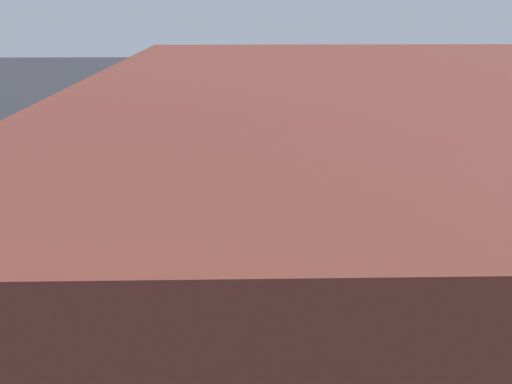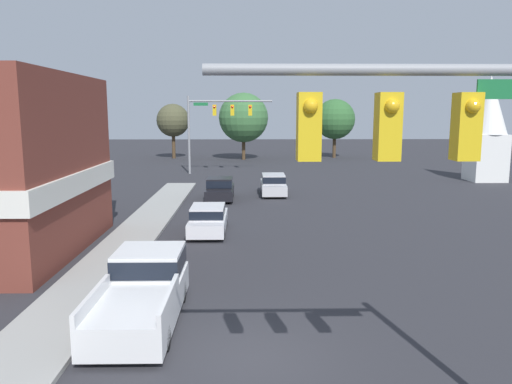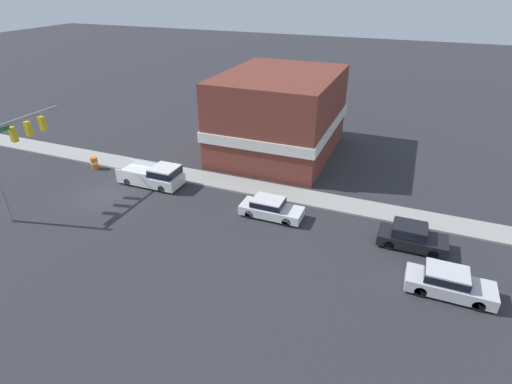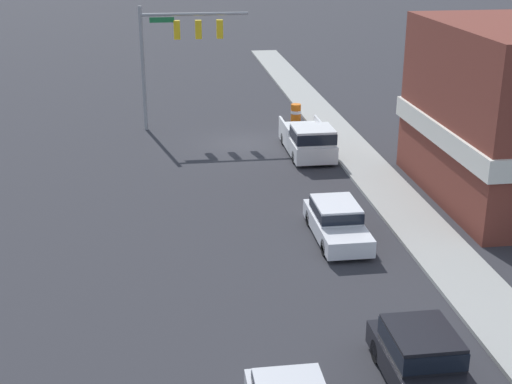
{
  "view_description": "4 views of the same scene",
  "coord_description": "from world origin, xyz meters",
  "views": [
    {
      "loc": [
        -22.19,
        13.14,
        8.39
      ],
      "look_at": [
        0.56,
        12.44,
        2.43
      ],
      "focal_mm": 50.0,
      "sensor_mm": 36.0,
      "label": 1
    },
    {
      "loc": [
        -0.17,
        -11.51,
        6.04
      ],
      "look_at": [
        0.21,
        10.48,
        2.5
      ],
      "focal_mm": 35.0,
      "sensor_mm": 36.0,
      "label": 2
    },
    {
      "loc": [
        21.04,
        21.3,
        15.39
      ],
      "look_at": [
        -1.17,
        12.39,
        2.36
      ],
      "focal_mm": 28.0,
      "sensor_mm": 36.0,
      "label": 3
    },
    {
      "loc": [
        4.43,
        37.83,
        11.49
      ],
      "look_at": [
        1.24,
        14.77,
        2.71
      ],
      "focal_mm": 50.0,
      "sensor_mm": 36.0,
      "label": 4
    }
  ],
  "objects": [
    {
      "name": "construction_barrel",
      "position": [
        -3.9,
        -4.35,
        0.55
      ],
      "size": [
        0.64,
        0.64,
        1.08
      ],
      "color": "orange",
      "rests_on": "ground"
    },
    {
      "name": "car_oncoming",
      "position": [
        1.74,
        24.78,
        0.8
      ],
      "size": [
        1.77,
        4.58,
        1.54
      ],
      "rotation": [
        0.0,
        0.0,
        3.14
      ],
      "color": "black",
      "rests_on": "ground"
    },
    {
      "name": "car_second_ahead",
      "position": [
        -2.08,
        22.67,
        0.8
      ],
      "size": [
        1.85,
        4.23,
        1.56
      ],
      "color": "black",
      "rests_on": "ground"
    },
    {
      "name": "near_signal_assembly",
      "position": [
        3.22,
        -3.75,
        5.23
      ],
      "size": [
        6.23,
        0.49,
        7.17
      ],
      "color": "gray",
      "rests_on": "ground"
    },
    {
      "name": "sidewalk_curb",
      "position": [
        -5.7,
        0.0,
        0.07
      ],
      "size": [
        2.4,
        60.0,
        0.14
      ],
      "color": "#9E9E99",
      "rests_on": "ground"
    },
    {
      "name": "pickup_truck_parked",
      "position": [
        -3.24,
        2.63,
        0.89
      ],
      "size": [
        2.12,
        5.37,
        1.8
      ],
      "color": "black",
      "rests_on": "ground"
    },
    {
      "name": "car_lead",
      "position": [
        -2.15,
        13.1,
        0.74
      ],
      "size": [
        1.77,
        4.51,
        1.41
      ],
      "color": "black",
      "rests_on": "ground"
    },
    {
      "name": "corner_brick_building",
      "position": [
        -13.83,
        9.7,
        3.73
      ],
      "size": [
        13.16,
        10.41,
        7.62
      ],
      "color": "brown",
      "rests_on": "ground"
    },
    {
      "name": "ground_plane",
      "position": [
        0.0,
        0.0,
        0.0
      ],
      "size": [
        200.0,
        200.0,
        0.0
      ],
      "primitive_type": "plane",
      "color": "#2D2D33"
    }
  ]
}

